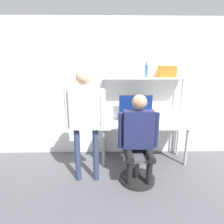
# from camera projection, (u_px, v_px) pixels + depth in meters

# --- Properties ---
(ground_plane) EXTENTS (12.00, 12.00, 0.00)m
(ground_plane) POSITION_uv_depth(u_px,v_px,m) (145.00, 168.00, 3.18)
(ground_plane) COLOR #4C4C51
(wall_back) EXTENTS (8.00, 0.06, 2.70)m
(wall_back) POSITION_uv_depth(u_px,v_px,m) (141.00, 89.00, 3.53)
(wall_back) COLOR white
(wall_back) RESTS_ON ground_plane
(desk) EXTENTS (1.63, 0.63, 0.74)m
(desk) POSITION_uv_depth(u_px,v_px,m) (143.00, 128.00, 3.35)
(desk) COLOR silver
(desk) RESTS_ON ground_plane
(shelf_unit) EXTENTS (1.55, 0.31, 1.59)m
(shelf_unit) POSITION_uv_depth(u_px,v_px,m) (143.00, 89.00, 3.33)
(shelf_unit) COLOR white
(shelf_unit) RESTS_ON ground_plane
(monitor) EXTENTS (0.64, 0.23, 0.53)m
(monitor) POSITION_uv_depth(u_px,v_px,m) (136.00, 107.00, 3.39)
(monitor) COLOR #333338
(monitor) RESTS_ON desk
(laptop) EXTENTS (0.32, 0.22, 0.21)m
(laptop) POSITION_uv_depth(u_px,v_px,m) (131.00, 122.00, 3.22)
(laptop) COLOR silver
(laptop) RESTS_ON desk
(cell_phone) EXTENTS (0.07, 0.15, 0.01)m
(cell_phone) POSITION_uv_depth(u_px,v_px,m) (145.00, 125.00, 3.23)
(cell_phone) COLOR silver
(cell_phone) RESTS_ON desk
(office_chair) EXTENTS (0.56, 0.56, 0.93)m
(office_chair) POSITION_uv_depth(u_px,v_px,m) (137.00, 163.00, 2.79)
(office_chair) COLOR black
(office_chair) RESTS_ON ground_plane
(person_seated) EXTENTS (0.62, 0.47, 1.39)m
(person_seated) POSITION_uv_depth(u_px,v_px,m) (139.00, 132.00, 2.62)
(person_seated) COLOR black
(person_seated) RESTS_ON ground_plane
(person_standing) EXTENTS (0.60, 0.24, 1.75)m
(person_standing) POSITION_uv_depth(u_px,v_px,m) (85.00, 112.00, 2.58)
(person_standing) COLOR #2D3856
(person_standing) RESTS_ON ground_plane
(bottle_blue) EXTENTS (0.06, 0.06, 0.29)m
(bottle_blue) POSITION_uv_depth(u_px,v_px,m) (146.00, 71.00, 3.25)
(bottle_blue) COLOR #335999
(bottle_blue) RESTS_ON shelf_unit
(bottle_clear) EXTENTS (0.07, 0.07, 0.25)m
(bottle_clear) POSITION_uv_depth(u_px,v_px,m) (118.00, 72.00, 3.25)
(bottle_clear) COLOR silver
(bottle_clear) RESTS_ON shelf_unit
(storage_box) EXTENTS (0.31, 0.23, 0.22)m
(storage_box) POSITION_uv_depth(u_px,v_px,m) (167.00, 72.00, 3.26)
(storage_box) COLOR #D1661E
(storage_box) RESTS_ON shelf_unit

